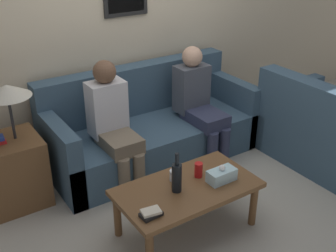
{
  "coord_description": "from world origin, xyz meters",
  "views": [
    {
      "loc": [
        -2.0,
        -2.83,
        2.27
      ],
      "look_at": [
        -0.19,
        -0.08,
        0.65
      ],
      "focal_mm": 45.0,
      "sensor_mm": 36.0,
      "label": 1
    }
  ],
  "objects_px": {
    "couch_main": "(150,129)",
    "wine_bottle": "(177,177)",
    "coffee_table": "(187,192)",
    "person_left": "(113,121)",
    "drinking_glass": "(175,175)",
    "person_right": "(198,100)"
  },
  "relations": [
    {
      "from": "couch_main",
      "to": "wine_bottle",
      "type": "xyz_separation_m",
      "value": [
        -0.49,
        -1.19,
        0.23
      ]
    },
    {
      "from": "wine_bottle",
      "to": "coffee_table",
      "type": "bearing_deg",
      "value": 0.96
    },
    {
      "from": "wine_bottle",
      "to": "person_left",
      "type": "xyz_separation_m",
      "value": [
        -0.03,
        0.99,
        0.08
      ]
    },
    {
      "from": "couch_main",
      "to": "drinking_glass",
      "type": "height_order",
      "value": "couch_main"
    },
    {
      "from": "couch_main",
      "to": "coffee_table",
      "type": "height_order",
      "value": "couch_main"
    },
    {
      "from": "coffee_table",
      "to": "person_left",
      "type": "height_order",
      "value": "person_left"
    },
    {
      "from": "coffee_table",
      "to": "person_right",
      "type": "height_order",
      "value": "person_right"
    },
    {
      "from": "drinking_glass",
      "to": "person_left",
      "type": "relative_size",
      "value": 0.08
    },
    {
      "from": "drinking_glass",
      "to": "person_right",
      "type": "bearing_deg",
      "value": 44.24
    },
    {
      "from": "couch_main",
      "to": "wine_bottle",
      "type": "height_order",
      "value": "couch_main"
    },
    {
      "from": "drinking_glass",
      "to": "coffee_table",
      "type": "bearing_deg",
      "value": -75.56
    },
    {
      "from": "couch_main",
      "to": "coffee_table",
      "type": "distance_m",
      "value": 1.26
    },
    {
      "from": "person_right",
      "to": "wine_bottle",
      "type": "bearing_deg",
      "value": -133.9
    },
    {
      "from": "person_left",
      "to": "person_right",
      "type": "bearing_deg",
      "value": -0.6
    },
    {
      "from": "couch_main",
      "to": "coffee_table",
      "type": "relative_size",
      "value": 1.96
    },
    {
      "from": "person_right",
      "to": "drinking_glass",
      "type": "bearing_deg",
      "value": -135.76
    },
    {
      "from": "person_left",
      "to": "couch_main",
      "type": "bearing_deg",
      "value": 21.98
    },
    {
      "from": "drinking_glass",
      "to": "person_left",
      "type": "distance_m",
      "value": 0.88
    },
    {
      "from": "wine_bottle",
      "to": "person_left",
      "type": "relative_size",
      "value": 0.28
    },
    {
      "from": "coffee_table",
      "to": "person_left",
      "type": "xyz_separation_m",
      "value": [
        -0.13,
        0.98,
        0.26
      ]
    },
    {
      "from": "drinking_glass",
      "to": "person_left",
      "type": "height_order",
      "value": "person_left"
    },
    {
      "from": "coffee_table",
      "to": "person_right",
      "type": "relative_size",
      "value": 0.97
    }
  ]
}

